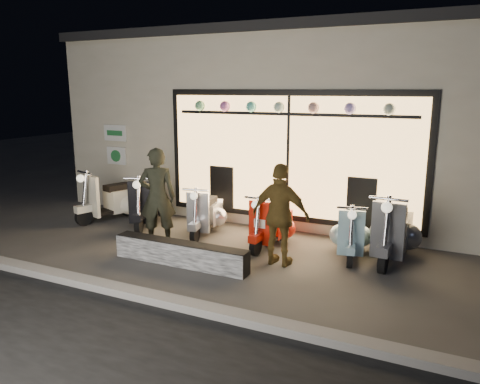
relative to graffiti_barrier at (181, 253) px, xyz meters
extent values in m
plane|color=#383533|center=(0.14, 0.65, -0.20)|extent=(40.00, 40.00, 0.00)
cube|color=slate|center=(0.14, -1.35, -0.14)|extent=(40.00, 0.25, 0.12)
cube|color=beige|center=(0.14, 5.65, 1.80)|extent=(10.00, 6.00, 4.00)
cube|color=black|center=(0.14, 5.65, 3.90)|extent=(10.20, 6.20, 0.20)
cube|color=black|center=(0.94, 2.63, 1.35)|extent=(5.45, 0.06, 2.65)
cube|color=#FFBF6B|center=(0.94, 2.59, 1.35)|extent=(5.20, 0.04, 2.40)
cube|color=black|center=(0.94, 2.55, 2.20)|extent=(4.90, 0.06, 0.06)
cube|color=white|center=(-3.46, 2.61, 1.65)|extent=(0.65, 0.04, 0.38)
cube|color=white|center=(-3.46, 2.61, 1.10)|extent=(0.55, 0.04, 0.42)
cube|color=black|center=(0.00, 0.00, 0.00)|extent=(2.44, 0.28, 0.40)
cylinder|color=black|center=(-0.39, 1.10, -0.03)|extent=(0.16, 0.34, 0.33)
cylinder|color=black|center=(-0.57, 2.06, -0.03)|extent=(0.18, 0.35, 0.33)
cube|color=#B5B6BA|center=(-0.42, 1.30, 0.34)|extent=(0.45, 0.15, 0.80)
cube|color=#B5B6BA|center=(-0.55, 1.96, 0.17)|extent=(0.53, 0.74, 0.45)
cube|color=black|center=(-0.53, 1.87, 0.44)|extent=(0.37, 0.59, 0.12)
sphere|color=#FFF2CC|center=(-0.38, 1.09, 0.72)|extent=(0.17, 0.17, 0.15)
cylinder|color=black|center=(0.95, 0.95, -0.03)|extent=(0.11, 0.34, 0.33)
cylinder|color=black|center=(1.00, 1.92, -0.03)|extent=(0.13, 0.34, 0.33)
cube|color=#B21A0B|center=(0.96, 1.15, 0.35)|extent=(0.45, 0.09, 0.80)
cube|color=#B21A0B|center=(0.99, 1.83, 0.17)|extent=(0.44, 0.70, 0.45)
cube|color=black|center=(0.99, 1.73, 0.44)|extent=(0.30, 0.56, 0.12)
sphere|color=#FFF2CC|center=(0.95, 0.94, 0.73)|extent=(0.15, 0.15, 0.15)
cylinder|color=black|center=(-1.68, 1.08, -0.02)|extent=(0.24, 0.38, 0.37)
cylinder|color=black|center=(-2.11, 2.07, -0.02)|extent=(0.26, 0.39, 0.37)
cube|color=black|center=(-1.77, 1.28, 0.41)|extent=(0.49, 0.27, 0.89)
cube|color=black|center=(-2.07, 1.97, 0.21)|extent=(0.72, 0.87, 0.50)
cube|color=black|center=(-2.03, 1.87, 0.51)|extent=(0.52, 0.68, 0.13)
sphere|color=#FFF2CC|center=(-1.68, 1.07, 0.83)|extent=(0.21, 0.21, 0.16)
cylinder|color=black|center=(-3.13, 1.06, -0.01)|extent=(0.23, 0.39, 0.37)
cylinder|color=black|center=(-2.77, 2.09, -0.01)|extent=(0.25, 0.39, 0.37)
cube|color=beige|center=(-3.06, 1.28, 0.41)|extent=(0.50, 0.24, 0.90)
cube|color=beige|center=(-2.81, 1.99, 0.21)|extent=(0.68, 0.87, 0.50)
cube|color=black|center=(-2.84, 1.88, 0.52)|extent=(0.49, 0.68, 0.13)
sphere|color=#FFF2CC|center=(-3.13, 1.05, 0.84)|extent=(0.21, 0.21, 0.16)
cylinder|color=black|center=(2.58, 1.09, -0.04)|extent=(0.16, 0.34, 0.32)
cylinder|color=black|center=(2.39, 2.02, -0.04)|extent=(0.18, 0.34, 0.32)
cube|color=#81AAB7|center=(2.54, 1.28, 0.33)|extent=(0.44, 0.16, 0.78)
cube|color=#81AAB7|center=(2.41, 1.93, 0.16)|extent=(0.53, 0.73, 0.44)
cube|color=black|center=(2.43, 1.83, 0.43)|extent=(0.37, 0.58, 0.11)
sphere|color=#FFF2CC|center=(2.58, 1.08, 0.70)|extent=(0.17, 0.17, 0.14)
cylinder|color=black|center=(3.11, 1.08, 0.00)|extent=(0.13, 0.39, 0.39)
cylinder|color=black|center=(3.15, 2.22, 0.00)|extent=(0.15, 0.39, 0.39)
cube|color=#505256|center=(3.12, 1.32, 0.44)|extent=(0.53, 0.10, 0.94)
cube|color=#505256|center=(3.15, 2.11, 0.24)|extent=(0.51, 0.82, 0.53)
cube|color=black|center=(3.14, 1.99, 0.56)|extent=(0.34, 0.65, 0.14)
sphere|color=#FFF2CC|center=(3.11, 1.07, 0.89)|extent=(0.18, 0.18, 0.17)
imported|color=black|center=(-0.95, 0.73, 0.72)|extent=(0.80, 0.72, 1.84)
imported|color=brown|center=(1.49, 0.72, 0.66)|extent=(1.03, 0.49, 1.72)
camera|label=1|loc=(4.07, -6.25, 2.70)|focal=35.00mm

